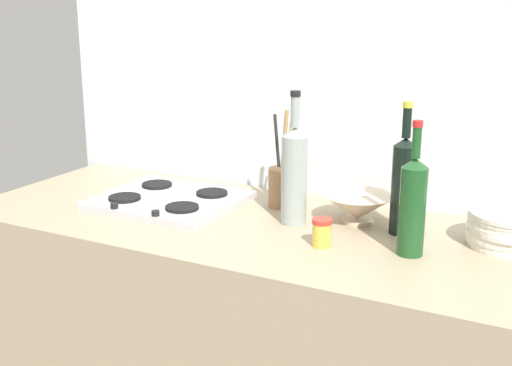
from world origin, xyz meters
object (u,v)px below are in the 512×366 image
(mixing_bowl, at_px, (358,207))
(condiment_jar_front, at_px, (322,232))
(plate_stack, at_px, (510,229))
(wine_bottle_mid_right, at_px, (413,204))
(stovetop_hob, at_px, (169,200))
(wine_bottle_leftmost, at_px, (294,173))
(utensil_crock, at_px, (282,184))
(wine_bottle_mid_left, at_px, (403,183))

(mixing_bowl, xyz_separation_m, condiment_jar_front, (-0.02, -0.24, -0.01))
(plate_stack, bearing_deg, wine_bottle_mid_right, -140.31)
(stovetop_hob, bearing_deg, wine_bottle_leftmost, 2.36)
(wine_bottle_mid_right, xyz_separation_m, utensil_crock, (-0.47, 0.22, -0.06))
(wine_bottle_mid_left, distance_m, mixing_bowl, 0.18)
(plate_stack, relative_size, mixing_bowl, 1.10)
(wine_bottle_leftmost, height_order, wine_bottle_mid_right, wine_bottle_leftmost)
(wine_bottle_leftmost, relative_size, condiment_jar_front, 5.10)
(wine_bottle_mid_left, height_order, wine_bottle_mid_right, wine_bottle_mid_left)
(wine_bottle_mid_left, bearing_deg, utensil_crock, 169.40)
(stovetop_hob, xyz_separation_m, wine_bottle_mid_right, (0.80, -0.07, 0.12))
(stovetop_hob, bearing_deg, wine_bottle_mid_right, -5.02)
(wine_bottle_mid_right, relative_size, condiment_jar_front, 4.58)
(wine_bottle_mid_right, relative_size, utensil_crock, 1.14)
(wine_bottle_leftmost, bearing_deg, plate_stack, 9.06)
(condiment_jar_front, bearing_deg, wine_bottle_mid_right, 13.15)
(wine_bottle_leftmost, bearing_deg, wine_bottle_mid_left, 10.77)
(mixing_bowl, bearing_deg, wine_bottle_leftmost, -149.65)
(condiment_jar_front, bearing_deg, mixing_bowl, 85.78)
(wine_bottle_mid_right, height_order, condiment_jar_front, wine_bottle_mid_right)
(mixing_bowl, bearing_deg, wine_bottle_mid_right, -41.79)
(plate_stack, bearing_deg, mixing_bowl, 179.73)
(condiment_jar_front, bearing_deg, wine_bottle_mid_left, 51.51)
(utensil_crock, xyz_separation_m, condiment_jar_front, (0.25, -0.27, -0.03))
(wine_bottle_leftmost, distance_m, wine_bottle_mid_left, 0.31)
(plate_stack, bearing_deg, wine_bottle_leftmost, -170.94)
(mixing_bowl, relative_size, utensil_crock, 0.68)
(plate_stack, distance_m, wine_bottle_leftmost, 0.60)
(mixing_bowl, bearing_deg, condiment_jar_front, -94.22)
(utensil_crock, bearing_deg, mixing_bowl, -8.12)
(plate_stack, height_order, condiment_jar_front, plate_stack)
(wine_bottle_leftmost, xyz_separation_m, mixing_bowl, (0.16, 0.10, -0.11))
(stovetop_hob, distance_m, plate_stack, 1.03)
(wine_bottle_leftmost, relative_size, wine_bottle_mid_right, 1.11)
(plate_stack, relative_size, wine_bottle_mid_left, 0.62)
(mixing_bowl, xyz_separation_m, utensil_crock, (-0.27, 0.04, 0.03))
(wine_bottle_mid_left, bearing_deg, wine_bottle_mid_right, -65.74)
(stovetop_hob, distance_m, wine_bottle_mid_right, 0.81)
(stovetop_hob, height_order, mixing_bowl, mixing_bowl)
(stovetop_hob, bearing_deg, wine_bottle_mid_left, 5.87)
(stovetop_hob, bearing_deg, mixing_bowl, 10.82)
(mixing_bowl, height_order, condiment_jar_front, mixing_bowl)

